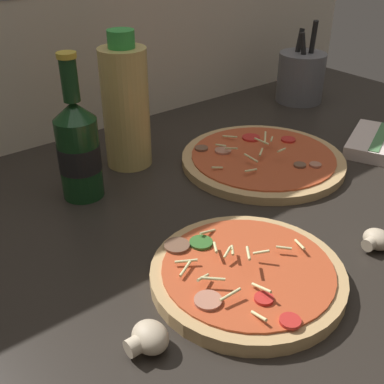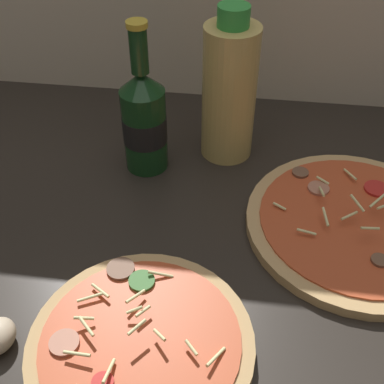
{
  "view_description": "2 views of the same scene",
  "coord_description": "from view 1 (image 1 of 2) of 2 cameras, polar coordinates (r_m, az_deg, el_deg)",
  "views": [
    {
      "loc": [
        -40.6,
        -42.26,
        42.8
      ],
      "look_at": [
        -3.06,
        5.08,
        7.54
      ],
      "focal_mm": 45.0,
      "sensor_mm": 36.0,
      "label": 1
    },
    {
      "loc": [
        2.94,
        -36.72,
        50.1
      ],
      "look_at": [
        -3.3,
        9.93,
        8.38
      ],
      "focal_mm": 45.0,
      "sensor_mm": 36.0,
      "label": 2
    }
  ],
  "objects": [
    {
      "name": "oil_bottle",
      "position": [
        0.86,
        -7.64,
        10.1
      ],
      "size": [
        8.22,
        8.22,
        23.93
      ],
      "color": "#D6B766",
      "rests_on": "counter_slab"
    },
    {
      "name": "pizza_near",
      "position": [
        0.61,
        6.52,
        -9.69
      ],
      "size": [
        24.41,
        24.41,
        4.78
      ],
      "color": "tan",
      "rests_on": "counter_slab"
    },
    {
      "name": "pizza_far",
      "position": [
        0.9,
        8.37,
        3.85
      ],
      "size": [
        29.82,
        29.82,
        5.35
      ],
      "color": "tan",
      "rests_on": "counter_slab"
    },
    {
      "name": "utensil_crock",
      "position": [
        1.22,
        12.76,
        13.2
      ],
      "size": [
        11.13,
        11.13,
        19.22
      ],
      "color": "slate",
      "rests_on": "counter_slab"
    },
    {
      "name": "dish_towel",
      "position": [
        1.01,
        21.27,
        5.48
      ],
      "size": [
        18.95,
        16.09,
        2.56
      ],
      "color": "beige",
      "rests_on": "counter_slab"
    },
    {
      "name": "mushroom_left",
      "position": [
        0.71,
        21.01,
        -5.31
      ],
      "size": [
        4.19,
        3.99,
        2.79
      ],
      "color": "beige",
      "rests_on": "counter_slab"
    },
    {
      "name": "beer_bottle",
      "position": [
        0.77,
        -13.31,
        5.06
      ],
      "size": [
        6.72,
        6.72,
        23.24
      ],
      "color": "#143819",
      "rests_on": "counter_slab"
    },
    {
      "name": "counter_slab",
      "position": [
        0.72,
        4.45,
        -5.17
      ],
      "size": [
        160.0,
        90.0,
        2.5
      ],
      "color": "#28231E",
      "rests_on": "ground"
    },
    {
      "name": "mushroom_right",
      "position": [
        0.53,
        -5.19,
        -16.86
      ],
      "size": [
        4.67,
        4.45,
        3.11
      ],
      "color": "beige",
      "rests_on": "counter_slab"
    }
  ]
}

